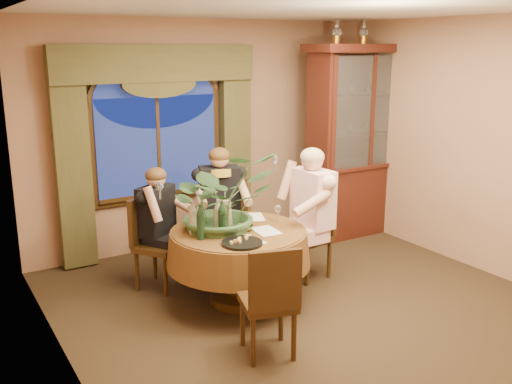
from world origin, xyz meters
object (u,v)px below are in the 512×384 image
person_scarf (220,208)px  wine_bottle_3 (218,216)px  chair_front_left (268,299)px  olive_bowl (245,228)px  chair_back_right (231,224)px  chair_right (308,235)px  wine_bottle_2 (200,222)px  china_cabinet (359,141)px  wine_bottle_0 (222,218)px  person_back (157,227)px  oil_lamp_right (389,31)px  wine_bottle_1 (192,218)px  oil_lamp_center (364,30)px  stoneware_vase (225,214)px  chair_back (159,244)px  person_pink (312,216)px  oil_lamp_left (337,30)px  dining_table (239,266)px  centerpiece_plant (220,162)px

person_scarf → wine_bottle_3: person_scarf is taller
chair_front_left → olive_bowl: bearing=86.9°
chair_back_right → wine_bottle_3: 1.20m
chair_right → wine_bottle_2: size_ratio=2.91×
china_cabinet → chair_back_right: size_ratio=2.60×
person_scarf → wine_bottle_0: (-0.49, -0.98, 0.22)m
person_back → wine_bottle_2: person_back is taller
oil_lamp_right → wine_bottle_1: 3.92m
china_cabinet → olive_bowl: (-2.44, -1.18, -0.47)m
china_cabinet → wine_bottle_0: (-2.68, -1.17, -0.33)m
oil_lamp_right → person_scarf: size_ratio=0.24×
oil_lamp_center → wine_bottle_1: (-2.91, -1.02, -1.75)m
stoneware_vase → wine_bottle_2: size_ratio=0.84×
chair_back_right → person_back: bearing=30.9°
china_cabinet → chair_back: china_cabinet is taller
olive_bowl → wine_bottle_3: (-0.25, 0.07, 0.14)m
person_pink → person_back: (-1.43, 0.80, -0.10)m
chair_right → wine_bottle_0: 1.25m
wine_bottle_1 → chair_front_left: bearing=-81.9°
person_scarf → oil_lamp_right: bearing=-158.9°
oil_lamp_left → oil_lamp_center: same height
oil_lamp_right → wine_bottle_0: 3.76m
chair_back_right → wine_bottle_3: bearing=79.9°
person_pink → wine_bottle_0: 1.14m
dining_table → oil_lamp_right: size_ratio=4.14×
dining_table → centerpiece_plant: bearing=125.3°
oil_lamp_center → oil_lamp_right: same height
person_pink → wine_bottle_0: size_ratio=4.46×
dining_table → olive_bowl: bearing=-54.2°
china_cabinet → person_pink: 1.97m
dining_table → stoneware_vase: bearing=117.0°
china_cabinet → chair_right: china_cabinet is taller
chair_right → olive_bowl: chair_right is taller
chair_back_right → person_scarf: 0.26m
chair_right → centerpiece_plant: 1.40m
china_cabinet → person_back: china_cabinet is taller
oil_lamp_right → olive_bowl: bearing=-157.7°
chair_back → person_back: size_ratio=0.75×
chair_front_left → wine_bottle_0: size_ratio=2.91×
china_cabinet → stoneware_vase: china_cabinet is taller
person_scarf → wine_bottle_2: 1.25m
oil_lamp_left → wine_bottle_0: 3.08m
person_pink → olive_bowl: bearing=93.6°
person_pink → wine_bottle_1: person_pink is taller
wine_bottle_2 → china_cabinet: bearing=22.2°
centerpiece_plant → person_pink: bearing=-6.3°
dining_table → centerpiece_plant: (-0.11, 0.15, 1.02)m
oil_lamp_right → wine_bottle_0: size_ratio=1.03×
chair_back → chair_front_left: (0.26, -1.71, 0.00)m
wine_bottle_1 → wine_bottle_3: 0.24m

